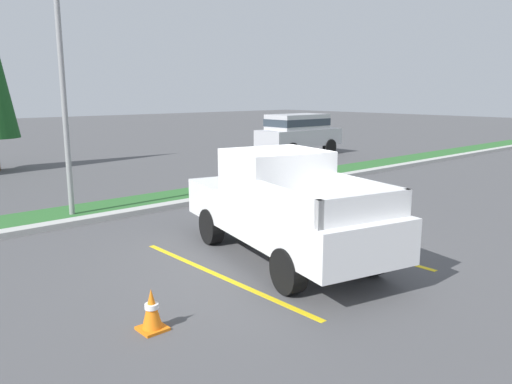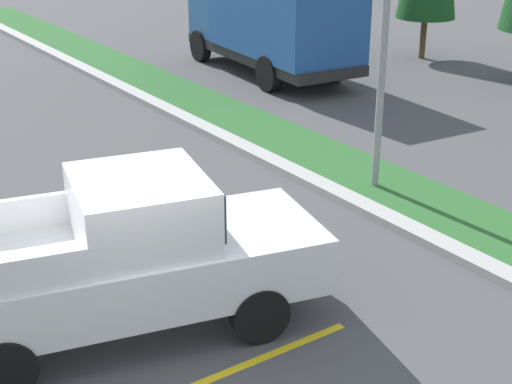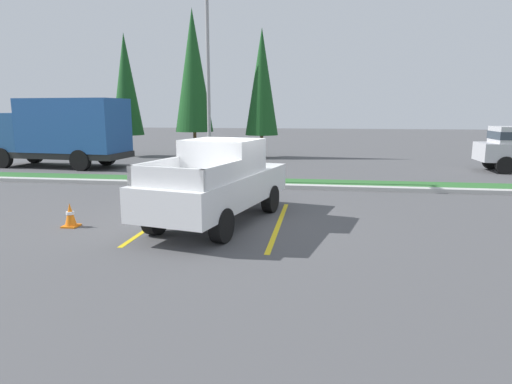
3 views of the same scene
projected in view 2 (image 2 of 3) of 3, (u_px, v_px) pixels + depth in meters
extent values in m
plane|color=#4C4C4F|center=(152.00, 340.00, 9.55)|extent=(120.00, 120.00, 0.00)
cube|color=yellow|center=(80.00, 281.00, 10.95)|extent=(0.12, 4.80, 0.01)
cube|color=#B2B2AD|center=(426.00, 237.00, 12.13)|extent=(56.00, 0.40, 0.15)
cube|color=#2D662D|center=(471.00, 223.00, 12.73)|extent=(56.00, 1.80, 0.06)
cylinder|color=black|center=(216.00, 255.00, 10.88)|extent=(0.45, 0.80, 0.76)
cylinder|color=black|center=(259.00, 313.00, 9.42)|extent=(0.45, 0.80, 0.76)
cylinder|color=black|center=(4.00, 367.00, 8.38)|extent=(0.45, 0.80, 0.76)
cube|color=white|center=(121.00, 270.00, 9.44)|extent=(3.03, 5.50, 0.76)
cube|color=white|center=(141.00, 209.00, 9.23)|extent=(2.08, 1.96, 0.84)
cube|color=#2D3842|center=(203.00, 196.00, 9.49)|extent=(1.59, 0.43, 0.63)
cube|color=white|center=(0.00, 280.00, 7.99)|extent=(0.53, 1.87, 0.44)
cube|color=silver|center=(303.00, 253.00, 10.39)|extent=(1.79, 0.57, 0.28)
cylinder|color=black|center=(200.00, 46.00, 24.19)|extent=(1.02, 0.39, 1.00)
cylinder|color=black|center=(259.00, 39.00, 25.19)|extent=(1.02, 0.39, 1.00)
cylinder|color=black|center=(269.00, 74.00, 20.66)|extent=(1.02, 0.39, 1.00)
cylinder|color=black|center=(334.00, 65.00, 21.66)|extent=(1.02, 0.39, 1.00)
cube|color=#262626|center=(270.00, 52.00, 22.55)|extent=(6.98, 2.89, 0.30)
cube|color=#285693|center=(231.00, 4.00, 24.17)|extent=(1.80, 2.43, 1.90)
cube|color=#235199|center=(285.00, 7.00, 21.34)|extent=(5.19, 2.83, 2.60)
cylinder|color=brown|center=(423.00, 38.00, 24.53)|extent=(0.20, 0.20, 1.33)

